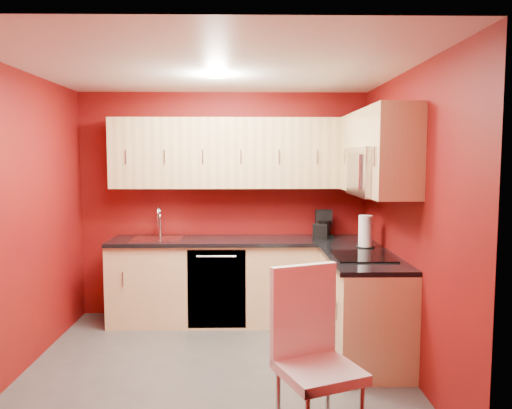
{
  "coord_description": "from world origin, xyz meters",
  "views": [
    {
      "loc": [
        0.27,
        -4.1,
        1.78
      ],
      "look_at": [
        0.35,
        0.55,
        1.34
      ],
      "focal_mm": 35.0,
      "sensor_mm": 36.0,
      "label": 1
    }
  ],
  "objects_px": {
    "coffee_maker": "(324,224)",
    "napkin_holder": "(320,231)",
    "microwave": "(377,171)",
    "dining_chair": "(319,361)",
    "sink": "(157,236)",
    "paper_towel": "(365,231)"
  },
  "relations": [
    {
      "from": "coffee_maker",
      "to": "napkin_holder",
      "type": "distance_m",
      "value": 0.13
    },
    {
      "from": "microwave",
      "to": "dining_chair",
      "type": "xyz_separation_m",
      "value": [
        -0.69,
        -1.4,
        -1.11
      ]
    },
    {
      "from": "sink",
      "to": "coffee_maker",
      "type": "relative_size",
      "value": 1.76
    },
    {
      "from": "coffee_maker",
      "to": "dining_chair",
      "type": "relative_size",
      "value": 0.27
    },
    {
      "from": "napkin_holder",
      "to": "dining_chair",
      "type": "distance_m",
      "value": 2.45
    },
    {
      "from": "napkin_holder",
      "to": "dining_chair",
      "type": "height_order",
      "value": "dining_chair"
    },
    {
      "from": "microwave",
      "to": "sink",
      "type": "relative_size",
      "value": 1.46
    },
    {
      "from": "napkin_holder",
      "to": "dining_chair",
      "type": "xyz_separation_m",
      "value": [
        -0.34,
        -2.39,
        -0.44
      ]
    },
    {
      "from": "sink",
      "to": "dining_chair",
      "type": "distance_m",
      "value": 2.81
    },
    {
      "from": "dining_chair",
      "to": "paper_towel",
      "type": "bearing_deg",
      "value": 47.22
    },
    {
      "from": "coffee_maker",
      "to": "paper_towel",
      "type": "bearing_deg",
      "value": -64.99
    },
    {
      "from": "napkin_holder",
      "to": "sink",
      "type": "bearing_deg",
      "value": 179.42
    },
    {
      "from": "paper_towel",
      "to": "sink",
      "type": "bearing_deg",
      "value": 165.55
    },
    {
      "from": "microwave",
      "to": "sink",
      "type": "height_order",
      "value": "microwave"
    },
    {
      "from": "microwave",
      "to": "coffee_maker",
      "type": "bearing_deg",
      "value": 104.88
    },
    {
      "from": "coffee_maker",
      "to": "napkin_holder",
      "type": "relative_size",
      "value": 1.9
    },
    {
      "from": "coffee_maker",
      "to": "dining_chair",
      "type": "distance_m",
      "value": 2.56
    },
    {
      "from": "sink",
      "to": "dining_chair",
      "type": "height_order",
      "value": "sink"
    },
    {
      "from": "coffee_maker",
      "to": "paper_towel",
      "type": "height_order",
      "value": "paper_towel"
    },
    {
      "from": "sink",
      "to": "napkin_holder",
      "type": "height_order",
      "value": "sink"
    },
    {
      "from": "microwave",
      "to": "paper_towel",
      "type": "height_order",
      "value": "microwave"
    },
    {
      "from": "paper_towel",
      "to": "microwave",
      "type": "bearing_deg",
      "value": -92.08
    }
  ]
}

